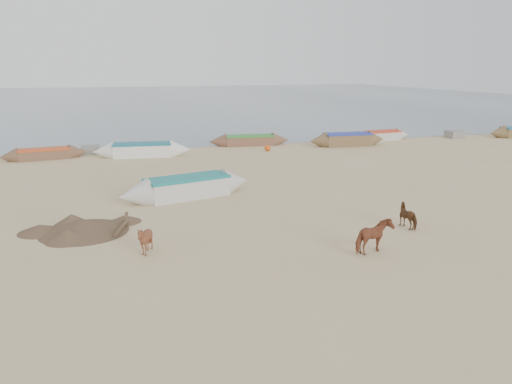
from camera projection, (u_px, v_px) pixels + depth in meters
ground at (291, 250)px, 16.25m from camera, size 140.00×140.00×0.00m
sea at (134, 99)px, 92.36m from camera, size 160.00×160.00×0.00m
cow_adult at (374, 237)px, 15.87m from camera, size 1.44×0.98×1.11m
calf_front at (145, 240)px, 15.82m from camera, size 1.12×1.08×0.97m
calf_right at (410, 216)px, 18.49m from camera, size 1.12×1.15×0.89m
near_canoe at (187, 187)px, 22.74m from camera, size 6.52×2.99×0.96m
debris_pile at (84, 226)px, 18.02m from camera, size 3.60×3.60×0.44m
waterline_canoes at (210, 145)px, 35.28m from camera, size 57.71×4.64×0.97m
beach_clutter at (242, 145)px, 35.92m from camera, size 45.65×3.26×0.64m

